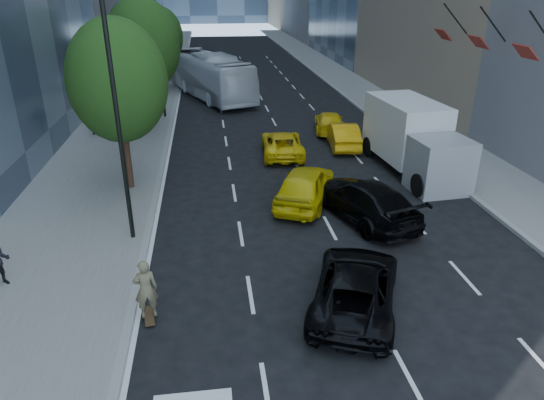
{
  "coord_description": "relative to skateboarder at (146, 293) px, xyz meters",
  "views": [
    {
      "loc": [
        -3.49,
        -12.41,
        8.75
      ],
      "look_at": [
        -1.37,
        3.41,
        1.6
      ],
      "focal_mm": 32.0,
      "sensor_mm": 36.0,
      "label": 1
    }
  ],
  "objects": [
    {
      "name": "ground",
      "position": [
        5.47,
        0.83,
        -0.9
      ],
      "size": [
        160.0,
        160.0,
        0.0
      ],
      "primitive_type": "plane",
      "color": "black",
      "rests_on": "ground"
    },
    {
      "name": "sidewalk_left",
      "position": [
        -3.53,
        30.83,
        -0.83
      ],
      "size": [
        6.0,
        120.0,
        0.15
      ],
      "primitive_type": "cube",
      "color": "slate",
      "rests_on": "ground"
    },
    {
      "name": "sidewalk_right",
      "position": [
        15.47,
        30.83,
        -0.83
      ],
      "size": [
        4.0,
        120.0,
        0.15
      ],
      "primitive_type": "cube",
      "color": "slate",
      "rests_on": "ground"
    },
    {
      "name": "lamp_near",
      "position": [
        -0.85,
        4.83,
        4.91
      ],
      "size": [
        2.13,
        0.22,
        10.0
      ],
      "color": "black",
      "rests_on": "sidewalk_left"
    },
    {
      "name": "lamp_far",
      "position": [
        -0.85,
        22.83,
        4.91
      ],
      "size": [
        2.13,
        0.22,
        10.0
      ],
      "color": "black",
      "rests_on": "sidewalk_left"
    },
    {
      "name": "tree_near",
      "position": [
        -1.73,
        9.83,
        4.07
      ],
      "size": [
        4.2,
        4.2,
        7.46
      ],
      "color": "#301F13",
      "rests_on": "sidewalk_left"
    },
    {
      "name": "tree_mid",
      "position": [
        -1.73,
        19.83,
        4.41
      ],
      "size": [
        4.5,
        4.5,
        7.99
      ],
      "color": "#301F13",
      "rests_on": "sidewalk_left"
    },
    {
      "name": "tree_far",
      "position": [
        -1.73,
        32.83,
        3.72
      ],
      "size": [
        3.9,
        3.9,
        6.92
      ],
      "color": "#301F13",
      "rests_on": "sidewalk_left"
    },
    {
      "name": "traffic_signal",
      "position": [
        -0.93,
        40.83,
        3.33
      ],
      "size": [
        2.48,
        0.53,
        5.2
      ],
      "color": "black",
      "rests_on": "sidewalk_left"
    },
    {
      "name": "facade_flags",
      "position": [
        16.11,
        10.83,
        5.28
      ],
      "size": [
        1.85,
        13.3,
        2.05
      ],
      "color": "black",
      "rests_on": "ground"
    },
    {
      "name": "skateboarder",
      "position": [
        0.0,
        0.0,
        0.0
      ],
      "size": [
        0.72,
        0.54,
        1.81
      ],
      "primitive_type": "imported",
      "rotation": [
        0.0,
        0.0,
        3.31
      ],
      "color": "brown",
      "rests_on": "ground"
    },
    {
      "name": "black_sedan_lincoln",
      "position": [
        5.97,
        -0.17,
        -0.21
      ],
      "size": [
        3.98,
        5.48,
        1.38
      ],
      "primitive_type": "imported",
      "rotation": [
        0.0,
        0.0,
        2.76
      ],
      "color": "black",
      "rests_on": "ground"
    },
    {
      "name": "black_sedan_mercedes",
      "position": [
        8.03,
        5.51,
        -0.1
      ],
      "size": [
        3.81,
        5.93,
        1.6
      ],
      "primitive_type": "imported",
      "rotation": [
        0.0,
        0.0,
        3.45
      ],
      "color": "black",
      "rests_on": "ground"
    },
    {
      "name": "taxi_a",
      "position": [
        5.97,
        7.33,
        -0.08
      ],
      "size": [
        3.75,
        5.2,
        1.65
      ],
      "primitive_type": "imported",
      "rotation": [
        0.0,
        0.0,
        2.72
      ],
      "color": "#D1BA0B",
      "rests_on": "ground"
    },
    {
      "name": "taxi_b",
      "position": [
        9.67,
        14.83,
        -0.19
      ],
      "size": [
        1.95,
        4.47,
        1.43
      ],
      "primitive_type": "imported",
      "rotation": [
        0.0,
        0.0,
        3.04
      ],
      "color": "#E6A10C",
      "rests_on": "ground"
    },
    {
      "name": "taxi_c",
      "position": [
        5.97,
        13.83,
        -0.25
      ],
      "size": [
        2.52,
        4.84,
        1.3
      ],
      "primitive_type": "imported",
      "rotation": [
        0.0,
        0.0,
        3.06
      ],
      "color": "yellow",
      "rests_on": "ground"
    },
    {
      "name": "taxi_d",
      "position": [
        9.67,
        18.02,
        -0.28
      ],
      "size": [
        2.53,
        4.58,
        1.26
      ],
      "primitive_type": "imported",
      "rotation": [
        0.0,
        0.0,
        2.95
      ],
      "color": "yellow",
      "rests_on": "ground"
    },
    {
      "name": "city_bus",
      "position": [
        2.27,
        29.61,
        0.88
      ],
      "size": [
        7.21,
        13.08,
        3.57
      ],
      "primitive_type": "imported",
      "rotation": [
        0.0,
        0.0,
        0.35
      ],
      "color": "white",
      "rests_on": "ground"
    },
    {
      "name": "box_truck",
      "position": [
        12.04,
        10.49,
        0.83
      ],
      "size": [
        3.14,
        7.32,
        3.41
      ],
      "rotation": [
        0.0,
        0.0,
        0.08
      ],
      "color": "silver",
      "rests_on": "ground"
    },
    {
      "name": "pedestrian_b",
      "position": [
        -4.97,
        18.83,
        0.25
      ],
      "size": [
        1.2,
        0.53,
        2.02
      ],
      "primitive_type": "imported",
      "rotation": [
        0.0,
        0.0,
        3.11
      ],
      "color": "black",
      "rests_on": "sidewalk_left"
    }
  ]
}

